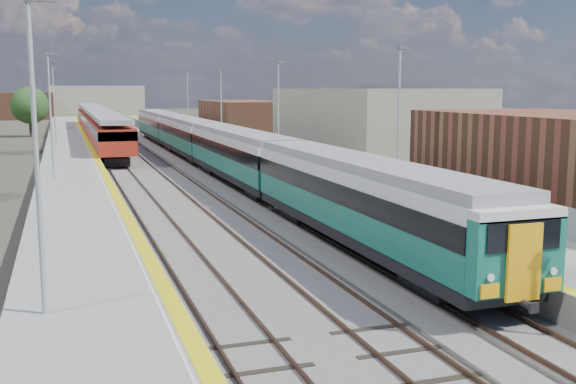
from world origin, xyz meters
TOP-DOWN VIEW (x-y plane):
  - ground at (0.00, 50.00)m, footprint 320.00×320.00m
  - ballast_bed at (-2.25, 52.50)m, footprint 10.50×155.00m
  - tracks at (-1.65, 54.18)m, footprint 8.96×160.00m
  - platform_right at (5.28, 52.49)m, footprint 4.70×155.00m
  - platform_left at (-9.05, 52.49)m, footprint 4.30×155.00m
  - buildings at (-18.12, 138.60)m, footprint 72.00×185.50m
  - green_train at (1.50, 44.19)m, footprint 2.79×77.63m
  - red_train at (-5.50, 75.91)m, footprint 3.04×61.63m
  - tree_c at (-13.53, 87.61)m, footprint 4.92×4.92m
  - tree_d at (23.05, 72.78)m, footprint 4.81×4.81m

SIDE VIEW (x-z plane):
  - ground at x=0.00m, z-range 0.00..0.00m
  - ballast_bed at x=-2.25m, z-range 0.00..0.06m
  - tracks at x=-1.65m, z-range 0.02..0.19m
  - platform_left at x=-9.05m, z-range -3.74..4.78m
  - platform_right at x=5.28m, z-range -3.72..4.80m
  - green_train at x=1.50m, z-range 0.63..3.70m
  - red_train at x=-5.50m, z-range 0.35..4.19m
  - tree_d at x=23.05m, z-range 0.84..7.37m
  - tree_c at x=-13.53m, z-range 0.86..7.53m
  - buildings at x=-18.12m, z-range -9.30..30.70m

